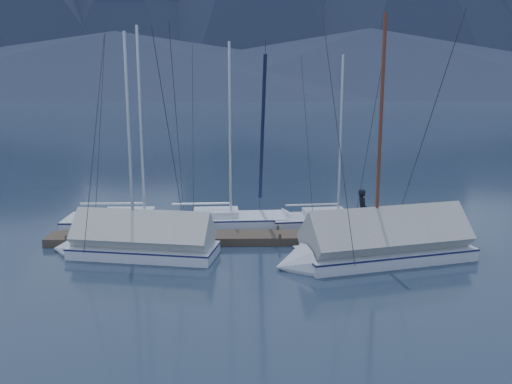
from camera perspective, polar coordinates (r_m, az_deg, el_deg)
ground at (r=21.85m, az=0.12°, el=-6.71°), size 1000.00×1000.00×0.00m
mountain_range at (r=394.64m, az=-0.64°, el=19.04°), size 877.00×584.00×150.50m
dock at (r=23.73m, az=0.00°, el=-4.95°), size 18.00×1.50×0.54m
mooring_posts at (r=23.66m, az=-1.21°, el=-4.40°), size 15.12×1.52×0.35m
sailboat_open_left at (r=26.47m, az=-10.44°, el=-3.25°), size 7.78×3.34×10.27m
sailboat_open_mid at (r=26.47m, az=-1.57°, el=-3.09°), size 7.30×3.09×9.52m
sailboat_open_right at (r=27.04m, az=9.58°, el=-2.96°), size 6.89×2.92×8.89m
sailboat_covered_near at (r=21.54m, az=12.03°, el=-5.81°), size 8.28×4.36×10.30m
sailboat_covered_far at (r=22.34m, az=-13.02°, el=-5.36°), size 7.06×3.31×9.55m
person at (r=24.40m, az=11.11°, el=-1.87°), size 0.46×0.69×1.87m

